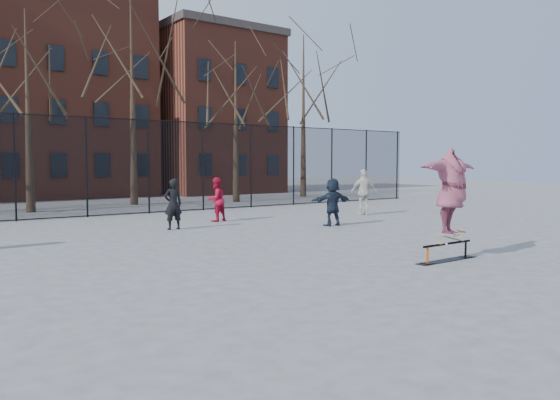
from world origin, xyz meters
TOP-DOWN VIEW (x-y plane):
  - ground at (0.00, 0.00)m, footprint 100.00×100.00m
  - skate_rail at (2.04, -1.48)m, footprint 1.84×0.28m
  - skateboard at (2.15, -1.48)m, footprint 0.80×0.19m
  - skater at (2.15, -1.48)m, footprint 2.42×1.05m
  - bystander_black at (-0.40, 7.30)m, footprint 0.63×0.44m
  - bystander_red at (1.93, 8.57)m, footprint 0.90×0.77m
  - bystander_white at (8.11, 7.13)m, footprint 1.20×0.91m
  - bystander_navy at (4.46, 5.00)m, footprint 1.57×0.69m
  - fence at (-0.01, 13.00)m, footprint 34.03×0.07m
  - tree_row at (-0.25, 17.15)m, footprint 33.66×7.46m
  - rowhouses at (0.72, 26.00)m, footprint 29.00×7.00m

SIDE VIEW (x-z plane):
  - ground at x=0.00m, z-range 0.00..0.00m
  - skate_rail at x=2.04m, z-range -0.04..0.36m
  - skateboard at x=2.15m, z-range 0.40..0.50m
  - bystander_red at x=1.93m, z-range 0.00..1.62m
  - bystander_navy at x=4.46m, z-range 0.00..1.64m
  - bystander_black at x=-0.40m, z-range 0.00..1.65m
  - bystander_white at x=8.11m, z-range 0.00..1.89m
  - skater at x=2.15m, z-range 0.50..2.41m
  - fence at x=-0.01m, z-range 0.05..4.05m
  - rowhouses at x=0.72m, z-range -0.44..12.56m
  - tree_row at x=-0.25m, z-range 2.02..12.69m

